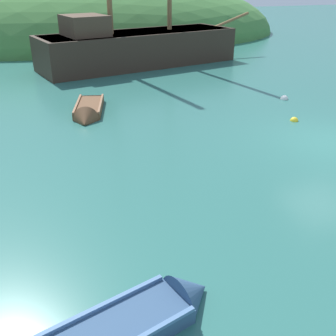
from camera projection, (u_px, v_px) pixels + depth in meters
ground_plane at (331, 142)px, 13.32m from camera, size 120.00×120.00×0.00m
shore_hill at (80, 37)px, 36.65m from camera, size 38.28×21.91×10.97m
sailing_ship at (137, 52)px, 24.49m from camera, size 14.98×6.36×13.80m
rowboat_outer_left at (88, 113)px, 15.94m from camera, size 1.80×3.50×0.99m
rowboat_center at (142, 320)px, 6.32m from camera, size 3.19×1.79×0.92m
buoy_yellow at (294, 121)px, 15.29m from camera, size 0.31×0.31×0.31m
buoy_white at (284, 99)px, 17.99m from camera, size 0.36×0.36×0.36m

